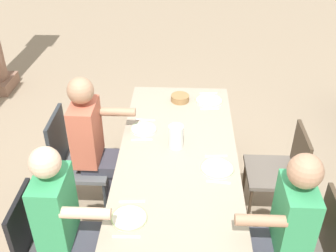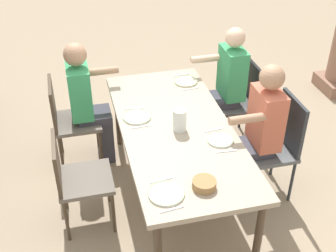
{
  "view_description": "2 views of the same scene",
  "coord_description": "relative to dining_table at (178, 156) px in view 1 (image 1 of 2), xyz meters",
  "views": [
    {
      "loc": [
        -2.55,
        -0.03,
        2.66
      ],
      "look_at": [
        0.15,
        0.09,
        0.88
      ],
      "focal_mm": 43.26,
      "sensor_mm": 36.0,
      "label": 1
    },
    {
      "loc": [
        2.97,
        -0.8,
        2.86
      ],
      "look_at": [
        0.08,
        -0.09,
        0.85
      ],
      "focal_mm": 47.72,
      "sensor_mm": 36.0,
      "label": 2
    }
  ],
  "objects": [
    {
      "name": "ground_plane",
      "position": [
        0.0,
        0.0,
        -0.7
      ],
      "size": [
        16.0,
        16.0,
        0.0
      ],
      "primitive_type": "plane",
      "color": "gray"
    },
    {
      "name": "dining_table",
      "position": [
        0.0,
        0.0,
        0.0
      ],
      "size": [
        2.04,
        0.92,
        0.76
      ],
      "color": "tan",
      "rests_on": "ground"
    },
    {
      "name": "chair_west_north",
      "position": [
        -0.73,
        0.88,
        -0.18
      ],
      "size": [
        0.44,
        0.44,
        0.88
      ],
      "color": "#4F4F50",
      "rests_on": "ground"
    },
    {
      "name": "chair_west_south",
      "position": [
        -0.73,
        -0.88,
        -0.16
      ],
      "size": [
        0.44,
        0.44,
        0.92
      ],
      "color": "#6A6158",
      "rests_on": "ground"
    },
    {
      "name": "chair_mid_north",
      "position": [
        0.12,
        0.88,
        -0.15
      ],
      "size": [
        0.44,
        0.44,
        0.97
      ],
      "color": "#5B5E61",
      "rests_on": "ground"
    },
    {
      "name": "chair_mid_south",
      "position": [
        0.12,
        -0.87,
        -0.19
      ],
      "size": [
        0.44,
        0.44,
        0.86
      ],
      "color": "#6A6158",
      "rests_on": "ground"
    },
    {
      "name": "diner_woman_green",
      "position": [
        -0.74,
        0.7,
        -0.01
      ],
      "size": [
        0.35,
        0.49,
        1.28
      ],
      "color": "#3F3F4C",
      "rests_on": "ground"
    },
    {
      "name": "diner_man_white",
      "position": [
        0.12,
        0.68,
        0.0
      ],
      "size": [
        0.35,
        0.49,
        1.31
      ],
      "color": "#3F3F4C",
      "rests_on": "ground"
    },
    {
      "name": "diner_guest_third",
      "position": [
        -0.74,
        -0.67,
        -0.01
      ],
      "size": [
        0.35,
        0.49,
        1.28
      ],
      "color": "#3F3F4C",
      "rests_on": "ground"
    },
    {
      "name": "plate_0",
      "position": [
        -0.75,
        0.29,
        0.07
      ],
      "size": [
        0.23,
        0.23,
        0.02
      ],
      "color": "silver",
      "rests_on": "dining_table"
    },
    {
      "name": "fork_0",
      "position": [
        -0.9,
        0.29,
        0.07
      ],
      "size": [
        0.02,
        0.17,
        0.01
      ],
      "primitive_type": "cube",
      "rotation": [
        0.0,
        0.0,
        0.02
      ],
      "color": "silver",
      "rests_on": "dining_table"
    },
    {
      "name": "spoon_0",
      "position": [
        -0.6,
        0.29,
        0.07
      ],
      "size": [
        0.03,
        0.17,
        0.01
      ],
      "primitive_type": "cube",
      "rotation": [
        0.0,
        0.0,
        0.09
      ],
      "color": "silver",
      "rests_on": "dining_table"
    },
    {
      "name": "plate_1",
      "position": [
        -0.23,
        -0.29,
        0.07
      ],
      "size": [
        0.25,
        0.25,
        0.02
      ],
      "color": "white",
      "rests_on": "dining_table"
    },
    {
      "name": "fork_1",
      "position": [
        -0.38,
        -0.29,
        0.07
      ],
      "size": [
        0.03,
        0.17,
        0.01
      ],
      "primitive_type": "cube",
      "rotation": [
        0.0,
        0.0,
        -0.1
      ],
      "color": "silver",
      "rests_on": "dining_table"
    },
    {
      "name": "spoon_1",
      "position": [
        -0.08,
        -0.29,
        0.07
      ],
      "size": [
        0.03,
        0.17,
        0.01
      ],
      "primitive_type": "cube",
      "rotation": [
        0.0,
        0.0,
        0.08
      ],
      "color": "silver",
      "rests_on": "dining_table"
    },
    {
      "name": "plate_2",
      "position": [
        0.26,
        0.3,
        0.07
      ],
      "size": [
        0.22,
        0.22,
        0.02
      ],
      "color": "white",
      "rests_on": "dining_table"
    },
    {
      "name": "fork_2",
      "position": [
        0.11,
        0.3,
        0.07
      ],
      "size": [
        0.03,
        0.17,
        0.01
      ],
      "primitive_type": "cube",
      "rotation": [
        0.0,
        0.0,
        0.1
      ],
      "color": "silver",
      "rests_on": "dining_table"
    },
    {
      "name": "spoon_2",
      "position": [
        0.41,
        0.3,
        0.07
      ],
      "size": [
        0.03,
        0.17,
        0.01
      ],
      "primitive_type": "cube",
      "rotation": [
        0.0,
        0.0,
        -0.06
      ],
      "color": "silver",
      "rests_on": "dining_table"
    },
    {
      "name": "plate_3",
      "position": [
        0.77,
        -0.27,
        0.07
      ],
      "size": [
        0.25,
        0.25,
        0.02
      ],
      "color": "white",
      "rests_on": "dining_table"
    },
    {
      "name": "fork_3",
      "position": [
        0.62,
        -0.27,
        0.07
      ],
      "size": [
        0.03,
        0.17,
        0.01
      ],
      "primitive_type": "cube",
      "rotation": [
        0.0,
        0.0,
        0.11
      ],
      "color": "silver",
      "rests_on": "dining_table"
    },
    {
      "name": "spoon_3",
      "position": [
        0.92,
        -0.27,
        0.07
      ],
      "size": [
        0.04,
        0.17,
        0.01
      ],
      "primitive_type": "cube",
      "rotation": [
        0.0,
        0.0,
        0.12
      ],
      "color": "silver",
      "rests_on": "dining_table"
    },
    {
      "name": "water_pitcher",
      "position": [
        0.03,
        0.02,
        0.15
      ],
      "size": [
        0.12,
        0.12,
        0.19
      ],
      "color": "white",
      "rests_on": "dining_table"
    },
    {
      "name": "bread_basket",
      "position": [
        0.76,
        -0.0,
        0.09
      ],
      "size": [
        0.17,
        0.17,
        0.06
      ],
      "primitive_type": "cylinder",
      "color": "#9E7547",
      "rests_on": "dining_table"
    }
  ]
}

